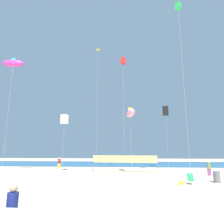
{
  "coord_description": "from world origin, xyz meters",
  "views": [
    {
      "loc": [
        2.36,
        -16.98,
        2.78
      ],
      "look_at": [
        -0.02,
        10.51,
        8.27
      ],
      "focal_mm": 31.59,
      "sensor_mm": 36.0,
      "label": 1
    }
  ],
  "objects_px": {
    "kite_green_box": "(178,7)",
    "beachgoer_maroon_shirt": "(59,162)",
    "volleyball_net": "(124,160)",
    "kite_black_box": "(165,111)",
    "trash_barrel": "(217,177)",
    "folding_beach_chair": "(191,179)",
    "kite_red_box": "(123,61)",
    "toddler_figure": "(26,221)",
    "beachgoer_olive_shirt": "(209,168)",
    "kite_pink_inflatable": "(130,113)",
    "mother_figure": "(12,207)",
    "kite_magenta_inflatable": "(13,63)",
    "beach_handbag": "(181,183)",
    "kite_white_box": "(64,119)",
    "kite_yellow_diamond": "(98,52)"
  },
  "relations": [
    {
      "from": "kite_green_box",
      "to": "beachgoer_maroon_shirt",
      "type": "bearing_deg",
      "value": 147.36
    },
    {
      "from": "volleyball_net",
      "to": "kite_green_box",
      "type": "bearing_deg",
      "value": -44.14
    },
    {
      "from": "volleyball_net",
      "to": "kite_black_box",
      "type": "distance_m",
      "value": 12.03
    },
    {
      "from": "trash_barrel",
      "to": "kite_green_box",
      "type": "xyz_separation_m",
      "value": [
        -1.78,
        1.71,
        18.98
      ]
    },
    {
      "from": "folding_beach_chair",
      "to": "kite_red_box",
      "type": "xyz_separation_m",
      "value": [
        -6.0,
        12.09,
        16.93
      ]
    },
    {
      "from": "toddler_figure",
      "to": "beachgoer_olive_shirt",
      "type": "bearing_deg",
      "value": 43.7
    },
    {
      "from": "beachgoer_olive_shirt",
      "to": "kite_pink_inflatable",
      "type": "height_order",
      "value": "kite_pink_inflatable"
    },
    {
      "from": "mother_figure",
      "to": "volleyball_net",
      "type": "xyz_separation_m",
      "value": [
        3.35,
        20.54,
        0.76
      ]
    },
    {
      "from": "kite_magenta_inflatable",
      "to": "kite_pink_inflatable",
      "type": "xyz_separation_m",
      "value": [
        15.3,
        2.34,
        -6.5
      ]
    },
    {
      "from": "folding_beach_chair",
      "to": "kite_pink_inflatable",
      "type": "relative_size",
      "value": 0.11
    },
    {
      "from": "trash_barrel",
      "to": "kite_green_box",
      "type": "relative_size",
      "value": 0.05
    },
    {
      "from": "toddler_figure",
      "to": "trash_barrel",
      "type": "xyz_separation_m",
      "value": [
        11.28,
        12.35,
        0.02
      ]
    },
    {
      "from": "beachgoer_olive_shirt",
      "to": "volleyball_net",
      "type": "xyz_separation_m",
      "value": [
        -9.92,
        2.86,
        0.79
      ]
    },
    {
      "from": "trash_barrel",
      "to": "kite_magenta_inflatable",
      "type": "distance_m",
      "value": 26.89
    },
    {
      "from": "beach_handbag",
      "to": "kite_white_box",
      "type": "distance_m",
      "value": 16.58
    },
    {
      "from": "volleyball_net",
      "to": "trash_barrel",
      "type": "bearing_deg",
      "value": -44.08
    },
    {
      "from": "beachgoer_olive_shirt",
      "to": "trash_barrel",
      "type": "bearing_deg",
      "value": 22.39
    },
    {
      "from": "folding_beach_chair",
      "to": "kite_magenta_inflatable",
      "type": "height_order",
      "value": "kite_magenta_inflatable"
    },
    {
      "from": "beachgoer_olive_shirt",
      "to": "volleyball_net",
      "type": "relative_size",
      "value": 0.18
    },
    {
      "from": "trash_barrel",
      "to": "kite_white_box",
      "type": "bearing_deg",
      "value": 159.12
    },
    {
      "from": "kite_red_box",
      "to": "kite_white_box",
      "type": "relative_size",
      "value": 2.36
    },
    {
      "from": "kite_white_box",
      "to": "kite_magenta_inflatable",
      "type": "height_order",
      "value": "kite_magenta_inflatable"
    },
    {
      "from": "toddler_figure",
      "to": "kite_black_box",
      "type": "bearing_deg",
      "value": 59.2
    },
    {
      "from": "trash_barrel",
      "to": "beachgoer_maroon_shirt",
      "type": "bearing_deg",
      "value": 146.17
    },
    {
      "from": "folding_beach_chair",
      "to": "toddler_figure",
      "type": "bearing_deg",
      "value": -133.48
    },
    {
      "from": "kite_red_box",
      "to": "kite_black_box",
      "type": "bearing_deg",
      "value": 23.91
    },
    {
      "from": "beach_handbag",
      "to": "kite_magenta_inflatable",
      "type": "bearing_deg",
      "value": 164.85
    },
    {
      "from": "kite_white_box",
      "to": "beachgoer_maroon_shirt",
      "type": "bearing_deg",
      "value": 112.61
    },
    {
      "from": "mother_figure",
      "to": "volleyball_net",
      "type": "distance_m",
      "value": 20.82
    },
    {
      "from": "beachgoer_olive_shirt",
      "to": "kite_white_box",
      "type": "height_order",
      "value": "kite_white_box"
    },
    {
      "from": "mother_figure",
      "to": "kite_yellow_diamond",
      "type": "distance_m",
      "value": 34.0
    },
    {
      "from": "kite_red_box",
      "to": "kite_white_box",
      "type": "height_order",
      "value": "kite_red_box"
    },
    {
      "from": "volleyball_net",
      "to": "kite_magenta_inflatable",
      "type": "relative_size",
      "value": 0.6
    },
    {
      "from": "toddler_figure",
      "to": "beach_handbag",
      "type": "bearing_deg",
      "value": 43.65
    },
    {
      "from": "kite_red_box",
      "to": "kite_white_box",
      "type": "distance_m",
      "value": 13.89
    },
    {
      "from": "beachgoer_olive_shirt",
      "to": "kite_pink_inflatable",
      "type": "bearing_deg",
      "value": -57.32
    },
    {
      "from": "mother_figure",
      "to": "kite_red_box",
      "type": "distance_m",
      "value": 28.8
    },
    {
      "from": "beachgoer_olive_shirt",
      "to": "kite_red_box",
      "type": "bearing_deg",
      "value": -82.64
    },
    {
      "from": "toddler_figure",
      "to": "beachgoer_olive_shirt",
      "type": "relative_size",
      "value": 0.56
    },
    {
      "from": "kite_yellow_diamond",
      "to": "kite_black_box",
      "type": "xyz_separation_m",
      "value": [
        11.84,
        -0.66,
        -11.82
      ]
    },
    {
      "from": "kite_pink_inflatable",
      "to": "kite_black_box",
      "type": "bearing_deg",
      "value": 53.54
    },
    {
      "from": "toddler_figure",
      "to": "kite_green_box",
      "type": "bearing_deg",
      "value": 45.23
    },
    {
      "from": "kite_green_box",
      "to": "kite_white_box",
      "type": "relative_size",
      "value": 2.63
    },
    {
      "from": "toddler_figure",
      "to": "mother_figure",
      "type": "bearing_deg",
      "value": 164.35
    },
    {
      "from": "kite_pink_inflatable",
      "to": "volleyball_net",
      "type": "bearing_deg",
      "value": 113.26
    },
    {
      "from": "beachgoer_olive_shirt",
      "to": "kite_green_box",
      "type": "height_order",
      "value": "kite_green_box"
    },
    {
      "from": "beach_handbag",
      "to": "trash_barrel",
      "type": "bearing_deg",
      "value": 23.3
    },
    {
      "from": "kite_green_box",
      "to": "kite_black_box",
      "type": "bearing_deg",
      "value": 89.11
    },
    {
      "from": "beachgoer_maroon_shirt",
      "to": "folding_beach_chair",
      "type": "bearing_deg",
      "value": 134.39
    },
    {
      "from": "kite_yellow_diamond",
      "to": "trash_barrel",
      "type": "bearing_deg",
      "value": -47.85
    }
  ]
}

